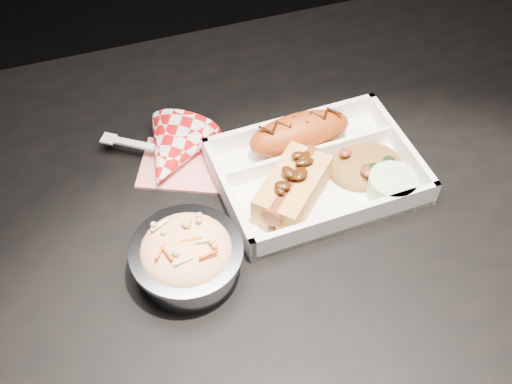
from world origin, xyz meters
TOP-DOWN VIEW (x-y plane):
  - dining_table at (0.00, 0.00)m, footprint 1.20×0.80m
  - food_tray at (0.02, 0.04)m, footprint 0.26×0.19m
  - fried_pastry at (0.02, 0.10)m, footprint 0.14×0.06m
  - hotdog at (-0.02, 0.01)m, footprint 0.12×0.12m
  - fried_rice_mound at (0.09, 0.03)m, footprint 0.10×0.09m
  - cupcake_liner at (0.10, -0.02)m, footprint 0.06×0.06m
  - foil_coleslaw_cup at (-0.17, -0.04)m, footprint 0.13×0.13m
  - napkin_fork at (-0.15, 0.13)m, footprint 0.17×0.15m

SIDE VIEW (x-z plane):
  - dining_table at x=0.00m, z-range 0.28..1.03m
  - food_tray at x=0.02m, z-range 0.74..0.78m
  - napkin_fork at x=-0.15m, z-range 0.72..0.82m
  - cupcake_liner at x=0.10m, z-range 0.76..0.79m
  - fried_rice_mound at x=0.09m, z-range 0.76..0.79m
  - foil_coleslaw_cup at x=-0.17m, z-range 0.75..0.82m
  - hotdog at x=-0.02m, z-range 0.75..0.81m
  - fried_pastry at x=0.02m, z-range 0.76..0.81m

